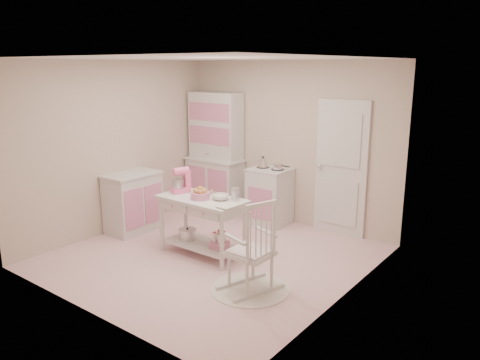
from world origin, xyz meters
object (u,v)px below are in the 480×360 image
(stove, at_px, (270,196))
(work_table, at_px, (202,226))
(stand_mixer, at_px, (180,181))
(bread_basket, at_px, (200,196))
(base_cabinet, at_px, (133,202))
(hutch, at_px, (215,152))
(rocking_chair, at_px, (250,245))

(stove, relative_size, work_table, 0.77)
(stand_mixer, xyz_separation_m, bread_basket, (0.44, -0.07, -0.12))
(base_cabinet, bearing_deg, hutch, 80.13)
(work_table, distance_m, bread_basket, 0.45)
(hutch, xyz_separation_m, stand_mixer, (0.77, -1.65, -0.07))
(work_table, height_order, bread_basket, bread_basket)
(hutch, xyz_separation_m, rocking_chair, (2.32, -2.12, -0.49))
(hutch, height_order, bread_basket, hutch)
(hutch, bearing_deg, stove, -2.39)
(stand_mixer, bearing_deg, bread_basket, 11.13)
(work_table, distance_m, stand_mixer, 0.71)
(hutch, relative_size, work_table, 1.73)
(hutch, relative_size, stand_mixer, 6.12)
(hutch, bearing_deg, bread_basket, -54.86)
(bread_basket, bearing_deg, stove, 90.44)
(bread_basket, bearing_deg, work_table, 111.80)
(hutch, height_order, base_cabinet, hutch)
(stove, height_order, bread_basket, stove)
(rocking_chair, bearing_deg, stove, 136.93)
(stand_mixer, bearing_deg, hutch, 135.23)
(hutch, bearing_deg, stand_mixer, -64.95)
(rocking_chair, height_order, work_table, rocking_chair)
(base_cabinet, bearing_deg, rocking_chair, -10.80)
(rocking_chair, bearing_deg, bread_basket, 178.70)
(work_table, bearing_deg, stove, 89.75)
(hutch, distance_m, base_cabinet, 1.75)
(base_cabinet, xyz_separation_m, stand_mixer, (1.06, -0.03, 0.51))
(stove, height_order, stand_mixer, stand_mixer)
(stove, xyz_separation_m, work_table, (-0.01, -1.62, -0.06))
(base_cabinet, distance_m, stand_mixer, 1.17)
(stove, distance_m, stand_mixer, 1.74)
(rocking_chair, distance_m, bread_basket, 1.22)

